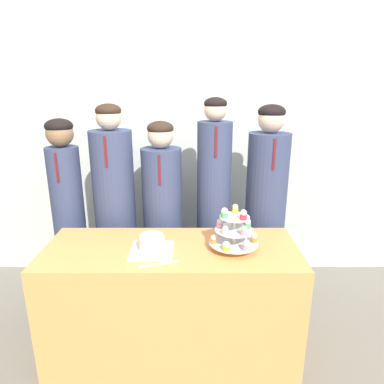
% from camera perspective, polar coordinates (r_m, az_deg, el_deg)
% --- Properties ---
extents(ground_plane, '(16.00, 16.00, 0.00)m').
position_cam_1_polar(ground_plane, '(2.37, -3.76, -29.31)').
color(ground_plane, slate).
extents(wall_back, '(9.00, 0.06, 2.70)m').
position_cam_1_polar(wall_back, '(3.09, -2.64, 10.28)').
color(wall_back, silver).
rests_on(wall_back, ground_plane).
extents(table, '(1.59, 0.62, 0.76)m').
position_cam_1_polar(table, '(2.36, -3.48, -17.47)').
color(table, '#EF9951').
rests_on(table, ground_plane).
extents(round_cake, '(0.26, 0.26, 0.12)m').
position_cam_1_polar(round_cake, '(2.11, -6.90, -8.35)').
color(round_cake, white).
rests_on(round_cake, table).
extents(cake_knife, '(0.23, 0.09, 0.01)m').
position_cam_1_polar(cake_knife, '(1.97, -6.90, -12.09)').
color(cake_knife, silver).
rests_on(cake_knife, table).
extents(cupcake_stand, '(0.30, 0.30, 0.27)m').
position_cam_1_polar(cupcake_stand, '(2.11, 6.86, -6.42)').
color(cupcake_stand, silver).
rests_on(cupcake_stand, table).
extents(student_0, '(0.25, 0.25, 1.50)m').
position_cam_1_polar(student_0, '(2.87, -20.00, -3.66)').
color(student_0, '#384266').
rests_on(student_0, ground_plane).
extents(student_1, '(0.32, 0.32, 1.61)m').
position_cam_1_polar(student_1, '(2.76, -12.80, -3.63)').
color(student_1, '#384266').
rests_on(student_1, ground_plane).
extents(student_2, '(0.31, 0.31, 1.48)m').
position_cam_1_polar(student_2, '(2.73, -5.05, -4.76)').
color(student_2, '#384266').
rests_on(student_2, ground_plane).
extents(student_3, '(0.26, 0.26, 1.65)m').
position_cam_1_polar(student_3, '(2.69, 3.43, -3.01)').
color(student_3, '#384266').
rests_on(student_3, ground_plane).
extents(student_4, '(0.31, 0.32, 1.60)m').
position_cam_1_polar(student_4, '(2.76, 11.90, -3.54)').
color(student_4, '#384266').
rests_on(student_4, ground_plane).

